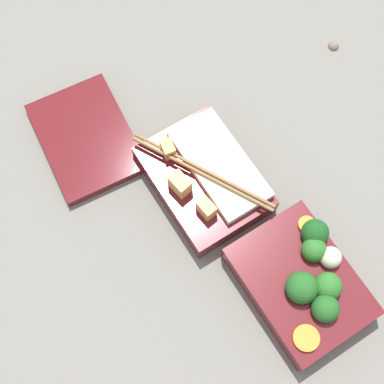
% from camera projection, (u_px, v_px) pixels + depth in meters
% --- Properties ---
extents(ground_plane, '(3.00, 3.00, 0.00)m').
position_uv_depth(ground_plane, '(240.00, 238.00, 0.75)').
color(ground_plane, slate).
extents(bento_tray_vegetable, '(0.18, 0.13, 0.07)m').
position_uv_depth(bento_tray_vegetable, '(303.00, 281.00, 0.70)').
color(bento_tray_vegetable, maroon).
rests_on(bento_tray_vegetable, ground_plane).
extents(bento_tray_rice, '(0.20, 0.13, 0.07)m').
position_uv_depth(bento_tray_rice, '(204.00, 178.00, 0.76)').
color(bento_tray_rice, maroon).
rests_on(bento_tray_rice, ground_plane).
extents(bento_lid, '(0.19, 0.14, 0.02)m').
position_uv_depth(bento_lid, '(86.00, 138.00, 0.80)').
color(bento_lid, maroon).
rests_on(bento_lid, ground_plane).
extents(pebble_0, '(0.02, 0.02, 0.02)m').
position_uv_depth(pebble_0, '(334.00, 45.00, 0.86)').
color(pebble_0, '#7A6B5B').
rests_on(pebble_0, ground_plane).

